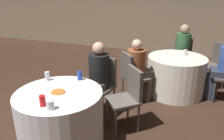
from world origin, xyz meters
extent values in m
cube|color=gray|center=(0.00, 4.89, 1.40)|extent=(16.00, 0.06, 2.80)
cylinder|color=silver|center=(0.07, 0.02, 0.36)|extent=(1.08, 1.08, 0.73)
cylinder|color=white|center=(1.28, 2.06, 0.36)|extent=(1.07, 1.07, 0.73)
cube|color=#59514C|center=(0.71, 0.60, 0.45)|extent=(0.57, 0.57, 0.04)
cube|color=#59514C|center=(0.84, 0.72, 0.69)|extent=(0.29, 0.31, 0.44)
cylinder|color=#4C4C51|center=(0.70, 0.36, 0.21)|extent=(0.03, 0.03, 0.43)
cylinder|color=#4C4C51|center=(0.47, 0.61, 0.21)|extent=(0.03, 0.03, 0.43)
cylinder|color=#4C4C51|center=(0.95, 0.59, 0.21)|extent=(0.03, 0.03, 0.43)
cylinder|color=#4C4C51|center=(0.72, 0.84, 0.21)|extent=(0.03, 0.03, 0.43)
cube|color=#59514C|center=(0.23, 0.86, 0.45)|extent=(0.47, 0.47, 0.04)
cube|color=#59514C|center=(0.27, 1.04, 0.69)|extent=(0.38, 0.12, 0.44)
cylinder|color=#4C4C51|center=(0.37, 0.66, 0.21)|extent=(0.03, 0.03, 0.43)
cylinder|color=#4C4C51|center=(0.04, 0.73, 0.21)|extent=(0.03, 0.03, 0.43)
cylinder|color=#4C4C51|center=(0.43, 1.00, 0.21)|extent=(0.03, 0.03, 0.43)
cylinder|color=#4C4C51|center=(0.10, 1.06, 0.21)|extent=(0.03, 0.03, 0.43)
cube|color=#59514C|center=(1.93, 2.61, 0.45)|extent=(0.56, 0.56, 0.04)
cube|color=#59514C|center=(2.07, 2.73, 0.69)|extent=(0.29, 0.32, 0.44)
cylinder|color=#4C4C51|center=(1.91, 2.37, 0.21)|extent=(0.03, 0.03, 0.43)
cylinder|color=#4C4C51|center=(1.69, 2.63, 0.21)|extent=(0.03, 0.03, 0.43)
cylinder|color=#4C4C51|center=(2.17, 2.60, 0.21)|extent=(0.03, 0.03, 0.43)
cylinder|color=#4C4C51|center=(1.95, 2.85, 0.21)|extent=(0.03, 0.03, 0.43)
cube|color=#59514C|center=(0.65, 1.48, 0.45)|extent=(0.57, 0.57, 0.04)
cube|color=#59514C|center=(0.52, 1.36, 0.69)|extent=(0.29, 0.31, 0.44)
cylinder|color=#4C4C51|center=(0.66, 1.72, 0.21)|extent=(0.03, 0.03, 0.43)
cylinder|color=#4C4C51|center=(0.89, 1.47, 0.21)|extent=(0.03, 0.03, 0.43)
cylinder|color=#4C4C51|center=(0.41, 1.49, 0.21)|extent=(0.03, 0.03, 0.43)
cylinder|color=#4C4C51|center=(0.64, 1.24, 0.21)|extent=(0.03, 0.03, 0.43)
cube|color=#59514C|center=(1.31, 2.91, 0.45)|extent=(0.41, 0.41, 0.04)
cube|color=#59514C|center=(1.32, 3.09, 0.69)|extent=(0.38, 0.06, 0.44)
cylinder|color=#4C4C51|center=(1.48, 2.74, 0.21)|extent=(0.03, 0.03, 0.43)
cylinder|color=#4C4C51|center=(1.14, 2.75, 0.21)|extent=(0.03, 0.03, 0.43)
cylinder|color=#4C4C51|center=(1.49, 3.08, 0.21)|extent=(0.03, 0.03, 0.43)
cylinder|color=#4C4C51|center=(1.15, 3.09, 0.21)|extent=(0.03, 0.03, 0.43)
cylinder|color=#4C4C51|center=(1.97, 1.89, 0.21)|extent=(0.03, 0.03, 0.43)
cylinder|color=#4C4C51|center=(1.97, 2.23, 0.21)|extent=(0.03, 0.03, 0.43)
cylinder|color=#4C4238|center=(0.82, 1.63, 0.23)|extent=(0.24, 0.24, 0.47)
cube|color=#4C4238|center=(0.74, 1.55, 0.52)|extent=(0.44, 0.44, 0.12)
cylinder|color=brown|center=(0.65, 1.48, 0.71)|extent=(0.32, 0.32, 0.48)
sphere|color=#DBB293|center=(0.65, 1.48, 1.04)|extent=(0.18, 0.18, 0.18)
cylinder|color=#4C4238|center=(0.19, 0.64, 0.23)|extent=(0.24, 0.24, 0.47)
cube|color=#4C4238|center=(0.21, 0.75, 0.52)|extent=(0.35, 0.37, 0.12)
cylinder|color=black|center=(0.23, 0.86, 0.73)|extent=(0.31, 0.31, 0.53)
sphere|color=tan|center=(0.23, 0.86, 1.09)|extent=(0.19, 0.19, 0.19)
cylinder|color=#33384C|center=(1.92, 2.06, 0.23)|extent=(0.24, 0.24, 0.47)
cube|color=#33384C|center=(2.03, 2.06, 0.52)|extent=(0.32, 0.32, 0.12)
cylinder|color=#282828|center=(1.31, 2.69, 0.23)|extent=(0.24, 0.24, 0.47)
cube|color=#282828|center=(1.31, 2.80, 0.52)|extent=(0.31, 0.33, 0.12)
cylinder|color=#38663D|center=(1.31, 2.91, 0.74)|extent=(0.31, 0.31, 0.55)
sphere|color=tan|center=(1.31, 2.91, 1.11)|extent=(0.19, 0.19, 0.19)
cylinder|color=white|center=(0.07, 0.01, 0.73)|extent=(0.24, 0.24, 0.01)
cylinder|color=#BC6628|center=(0.07, 0.01, 0.74)|extent=(0.17, 0.17, 0.01)
cylinder|color=red|center=(0.10, -0.32, 0.79)|extent=(0.07, 0.07, 0.12)
cylinder|color=silver|center=(-0.28, 0.29, 0.79)|extent=(0.07, 0.07, 0.12)
cylinder|color=#1E38A5|center=(0.12, 0.46, 0.79)|extent=(0.07, 0.07, 0.12)
cylinder|color=white|center=(0.22, -0.34, 0.78)|extent=(0.08, 0.08, 0.10)
cylinder|color=silver|center=(1.40, 2.25, 0.78)|extent=(0.07, 0.07, 0.10)
camera|label=1|loc=(1.54, -1.97, 1.91)|focal=35.00mm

